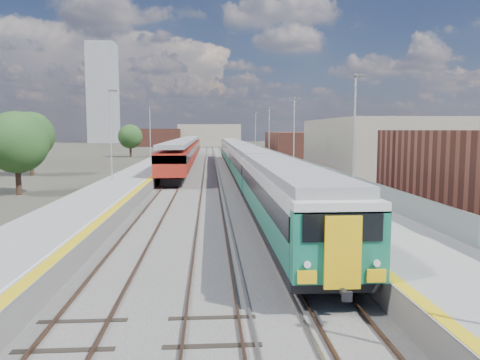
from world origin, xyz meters
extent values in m
plane|color=#47443A|center=(0.00, 50.00, 0.00)|extent=(320.00, 320.00, 0.00)
cube|color=#565451|center=(-2.25, 52.50, 0.03)|extent=(10.50, 155.00, 0.06)
cube|color=#4C3323|center=(0.78, 55.00, 0.11)|extent=(0.07, 160.00, 0.14)
cube|color=#4C3323|center=(2.22, 55.00, 0.11)|extent=(0.07, 160.00, 0.14)
cube|color=#4C3323|center=(-2.72, 55.00, 0.11)|extent=(0.07, 160.00, 0.14)
cube|color=#4C3323|center=(-1.28, 55.00, 0.11)|extent=(0.07, 160.00, 0.14)
cube|color=#4C3323|center=(-6.22, 55.00, 0.11)|extent=(0.07, 160.00, 0.14)
cube|color=#4C3323|center=(-4.78, 55.00, 0.11)|extent=(0.07, 160.00, 0.14)
cube|color=gray|center=(0.45, 55.00, 0.10)|extent=(0.08, 160.00, 0.10)
cube|color=gray|center=(-0.95, 55.00, 0.10)|extent=(0.08, 160.00, 0.10)
cube|color=slate|center=(5.25, 52.50, 0.50)|extent=(4.70, 155.00, 1.00)
cube|color=gray|center=(5.25, 52.50, 1.00)|extent=(4.70, 155.00, 0.03)
cube|color=gold|center=(3.15, 52.50, 1.02)|extent=(0.40, 155.00, 0.01)
cube|color=gray|center=(7.45, 52.50, 1.60)|extent=(0.06, 155.00, 1.20)
cylinder|color=#9EA0A3|center=(6.60, 22.00, 4.77)|extent=(0.12, 0.12, 7.50)
cube|color=#4C4C4F|center=(6.85, 22.00, 8.42)|extent=(0.70, 0.18, 0.14)
cylinder|color=#9EA0A3|center=(6.60, 42.00, 4.77)|extent=(0.12, 0.12, 7.50)
cube|color=#4C4C4F|center=(6.85, 42.00, 8.42)|extent=(0.70, 0.18, 0.14)
cylinder|color=#9EA0A3|center=(6.60, 62.00, 4.77)|extent=(0.12, 0.12, 7.50)
cube|color=#4C4C4F|center=(6.85, 62.00, 8.42)|extent=(0.70, 0.18, 0.14)
cylinder|color=#9EA0A3|center=(6.60, 82.00, 4.77)|extent=(0.12, 0.12, 7.50)
cube|color=#4C4C4F|center=(6.85, 82.00, 8.42)|extent=(0.70, 0.18, 0.14)
cube|color=slate|center=(-9.05, 52.50, 0.50)|extent=(4.30, 155.00, 1.00)
cube|color=gray|center=(-9.05, 52.50, 1.00)|extent=(4.30, 155.00, 0.03)
cube|color=gold|center=(-7.15, 52.50, 1.02)|extent=(0.45, 155.00, 0.01)
cube|color=silver|center=(-7.50, 52.50, 1.03)|extent=(0.08, 155.00, 0.01)
cylinder|color=#9EA0A3|center=(-10.20, 34.00, 4.77)|extent=(0.12, 0.12, 7.50)
cube|color=#4C4C4F|center=(-9.95, 34.00, 8.42)|extent=(0.70, 0.18, 0.14)
cylinder|color=#9EA0A3|center=(-10.20, 60.00, 4.77)|extent=(0.12, 0.12, 7.50)
cube|color=#4C4C4F|center=(-9.95, 60.00, 8.42)|extent=(0.70, 0.18, 0.14)
cube|color=gray|center=(16.00, 45.00, 3.20)|extent=(11.00, 22.00, 6.40)
cube|color=brown|center=(13.00, 78.00, 2.40)|extent=(8.00, 18.00, 4.80)
cube|color=gray|center=(-2.00, 150.00, 3.50)|extent=(20.00, 14.00, 7.00)
cube|color=brown|center=(-18.00, 145.00, 2.80)|extent=(14.00, 12.00, 5.60)
cube|color=gray|center=(-45.00, 190.00, 20.00)|extent=(11.00, 11.00, 40.00)
cube|color=black|center=(1.50, 16.35, 0.84)|extent=(2.59, 18.54, 0.44)
cube|color=#125F4B|center=(1.50, 16.35, 1.60)|extent=(2.68, 18.54, 1.08)
cube|color=black|center=(1.50, 16.35, 2.45)|extent=(2.74, 18.54, 0.74)
cube|color=silver|center=(1.50, 16.35, 3.04)|extent=(2.68, 18.54, 0.46)
cube|color=gray|center=(1.50, 16.35, 3.44)|extent=(2.38, 18.54, 0.38)
cube|color=black|center=(1.50, 35.39, 0.84)|extent=(2.59, 18.54, 0.44)
cube|color=#125F4B|center=(1.50, 35.39, 1.60)|extent=(2.68, 18.54, 1.08)
cube|color=black|center=(1.50, 35.39, 2.45)|extent=(2.74, 18.54, 0.74)
cube|color=silver|center=(1.50, 35.39, 3.04)|extent=(2.68, 18.54, 0.46)
cube|color=gray|center=(1.50, 35.39, 3.44)|extent=(2.38, 18.54, 0.38)
cube|color=black|center=(1.50, 54.43, 0.84)|extent=(2.59, 18.54, 0.44)
cube|color=#125F4B|center=(1.50, 54.43, 1.60)|extent=(2.68, 18.54, 1.08)
cube|color=black|center=(1.50, 54.43, 2.45)|extent=(2.74, 18.54, 0.74)
cube|color=silver|center=(1.50, 54.43, 3.04)|extent=(2.68, 18.54, 0.46)
cube|color=gray|center=(1.50, 54.43, 3.44)|extent=(2.38, 18.54, 0.38)
cube|color=black|center=(1.50, 73.48, 0.84)|extent=(2.59, 18.54, 0.44)
cube|color=#125F4B|center=(1.50, 73.48, 1.60)|extent=(2.68, 18.54, 1.08)
cube|color=black|center=(1.50, 73.48, 2.45)|extent=(2.74, 18.54, 0.74)
cube|color=silver|center=(1.50, 73.48, 3.04)|extent=(2.68, 18.54, 0.46)
cube|color=gray|center=(1.50, 73.48, 3.44)|extent=(2.38, 18.54, 0.38)
cube|color=#125F4B|center=(1.50, 6.84, 2.04)|extent=(2.66, 0.57, 2.00)
cube|color=black|center=(1.50, 6.54, 2.62)|extent=(2.19, 0.06, 0.76)
cube|color=yellow|center=(1.50, 6.48, 1.95)|extent=(1.00, 0.10, 2.00)
cube|color=black|center=(-5.50, 44.70, 0.49)|extent=(1.99, 16.90, 0.69)
cube|color=maroon|center=(-5.50, 44.70, 2.15)|extent=(2.93, 19.88, 2.09)
cube|color=black|center=(-5.50, 44.70, 2.67)|extent=(2.99, 19.88, 0.73)
cube|color=gray|center=(-5.50, 44.70, 3.71)|extent=(2.62, 19.88, 0.42)
cube|color=black|center=(-5.50, 65.08, 0.49)|extent=(1.99, 16.90, 0.69)
cube|color=maroon|center=(-5.50, 65.08, 2.15)|extent=(2.93, 19.88, 2.09)
cube|color=black|center=(-5.50, 65.08, 2.67)|extent=(2.99, 19.88, 0.73)
cube|color=gray|center=(-5.50, 65.08, 3.71)|extent=(2.62, 19.88, 0.42)
cube|color=black|center=(-5.50, 85.46, 0.49)|extent=(1.99, 16.90, 0.69)
cube|color=maroon|center=(-5.50, 85.46, 2.15)|extent=(2.93, 19.88, 2.09)
cube|color=black|center=(-5.50, 85.46, 2.67)|extent=(2.99, 19.88, 0.73)
cube|color=gray|center=(-5.50, 85.46, 3.71)|extent=(2.62, 19.88, 0.42)
cylinder|color=#382619|center=(-17.41, 32.95, 1.17)|extent=(0.44, 0.44, 2.35)
sphere|color=#19411A|center=(-17.41, 32.95, 4.24)|extent=(4.95, 4.95, 4.95)
cylinder|color=#382619|center=(-22.39, 49.29, 1.27)|extent=(0.44, 0.44, 2.55)
sphere|color=#19411A|center=(-22.39, 49.29, 4.60)|extent=(5.38, 5.38, 5.38)
cylinder|color=#382619|center=(-17.22, 85.90, 1.10)|extent=(0.44, 0.44, 2.20)
sphere|color=#19411A|center=(-17.22, 85.90, 3.96)|extent=(4.63, 4.63, 4.63)
cylinder|color=#382619|center=(21.16, 68.73, 0.94)|extent=(0.44, 0.44, 1.88)
sphere|color=#19411A|center=(21.16, 68.73, 3.40)|extent=(3.97, 3.97, 3.97)
camera|label=1|loc=(-2.04, -5.51, 5.21)|focal=35.00mm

